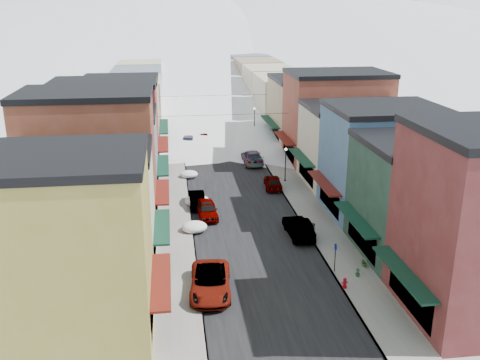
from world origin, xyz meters
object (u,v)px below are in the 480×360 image
object	(u,v)px
car_white_suv	(210,282)
fire_hydrant	(345,283)
car_silver_sedan	(207,210)
streetlamp_near	(286,160)
car_dark_hatch	(197,200)
car_green_sedan	(298,227)
trash_can	(311,229)

from	to	relation	value
car_white_suv	fire_hydrant	size ratio (longest dim) A/B	7.90
car_silver_sedan	streetlamp_near	bearing A→B (deg)	42.83
car_dark_hatch	car_silver_sedan	bearing A→B (deg)	-76.94
car_green_sedan	car_silver_sedan	bearing A→B (deg)	-37.54
streetlamp_near	car_silver_sedan	bearing A→B (deg)	-135.35
streetlamp_near	trash_can	bearing A→B (deg)	-93.39
fire_hydrant	streetlamp_near	xyz separation A→B (m)	(0.89, 24.35, 2.10)
car_dark_hatch	trash_can	distance (m)	12.86
trash_can	streetlamp_near	world-z (taller)	streetlamp_near
car_white_suv	car_silver_sedan	world-z (taller)	car_white_suv
car_silver_sedan	car_green_sedan	world-z (taller)	car_green_sedan
car_white_suv	fire_hydrant	world-z (taller)	car_white_suv
car_dark_hatch	fire_hydrant	world-z (taller)	car_dark_hatch
fire_hydrant	car_green_sedan	bearing A→B (deg)	96.81
car_silver_sedan	car_dark_hatch	world-z (taller)	car_silver_sedan
car_green_sedan	trash_can	distance (m)	1.15
car_white_suv	trash_can	size ratio (longest dim) A/B	5.90
fire_hydrant	streetlamp_near	bearing A→B (deg)	87.90
car_green_sedan	trash_can	world-z (taller)	car_green_sedan
trash_can	car_white_suv	bearing A→B (deg)	-138.44
car_white_suv	car_silver_sedan	bearing A→B (deg)	91.61
car_silver_sedan	streetlamp_near	distance (m)	13.61
car_green_sedan	fire_hydrant	distance (m)	9.50
fire_hydrant	car_white_suv	bearing A→B (deg)	175.12
car_silver_sedan	car_dark_hatch	bearing A→B (deg)	103.00
car_dark_hatch	fire_hydrant	bearing A→B (deg)	-63.80
car_silver_sedan	fire_hydrant	distance (m)	17.23
car_dark_hatch	fire_hydrant	size ratio (longest dim) A/B	5.57
fire_hydrant	streetlamp_near	size ratio (longest dim) A/B	0.20
streetlamp_near	car_green_sedan	bearing A→B (deg)	-97.71
car_dark_hatch	car_green_sedan	world-z (taller)	car_green_sedan
car_white_suv	car_silver_sedan	distance (m)	14.08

